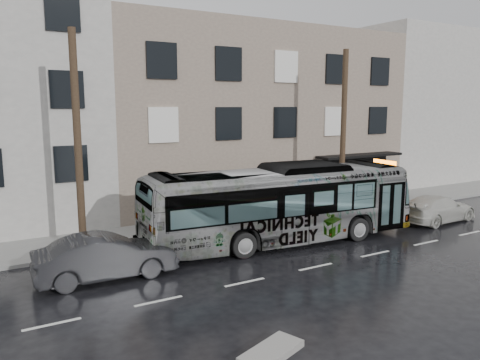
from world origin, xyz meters
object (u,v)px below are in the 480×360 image
object	(u,v)px
utility_pole_front	(343,134)
sign_post	(356,191)
utility_pole_rear	(78,144)
dark_sedan	(106,257)
white_sedan	(437,209)
bus	(280,204)

from	to	relation	value
utility_pole_front	sign_post	world-z (taller)	utility_pole_front
utility_pole_rear	dark_sedan	distance (m)	4.86
utility_pole_rear	dark_sedan	world-z (taller)	utility_pole_rear
white_sedan	utility_pole_front	bearing A→B (deg)	43.65
sign_post	white_sedan	xyz separation A→B (m)	(2.63, -3.43, -0.64)
dark_sedan	utility_pole_rear	bearing A→B (deg)	5.23
dark_sedan	bus	bearing A→B (deg)	-83.98
dark_sedan	utility_pole_front	bearing A→B (deg)	-76.04
sign_post	white_sedan	bearing A→B (deg)	-52.57
utility_pole_front	white_sedan	size ratio (longest dim) A/B	1.83
utility_pole_front	utility_pole_rear	world-z (taller)	same
utility_pole_front	utility_pole_rear	size ratio (longest dim) A/B	1.00
utility_pole_rear	white_sedan	xyz separation A→B (m)	(17.73, -3.43, -3.94)
utility_pole_rear	bus	bearing A→B (deg)	-16.24
white_sedan	bus	bearing A→B (deg)	80.04
bus	white_sedan	size ratio (longest dim) A/B	2.59
dark_sedan	white_sedan	bearing A→B (deg)	-89.68
utility_pole_rear	sign_post	size ratio (longest dim) A/B	3.75
sign_post	bus	distance (m)	7.32
utility_pole_rear	dark_sedan	xyz separation A→B (m)	(0.18, -2.98, -3.84)
utility_pole_front	utility_pole_rear	distance (m)	14.00
utility_pole_front	bus	world-z (taller)	utility_pole_front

